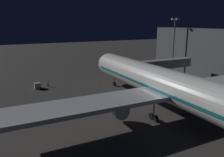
# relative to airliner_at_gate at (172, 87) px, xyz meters

# --- Properties ---
(ground_plane) EXTENTS (320.00, 320.00, 0.00)m
(ground_plane) POSITION_rel_airliner_at_gate_xyz_m (-0.00, -9.29, -5.73)
(ground_plane) COLOR #383533
(airliner_at_gate) EXTENTS (59.16, 61.47, 20.20)m
(airliner_at_gate) POSITION_rel_airliner_at_gate_xyz_m (0.00, 0.00, 0.00)
(airliner_at_gate) COLOR silver
(airliner_at_gate) RESTS_ON ground_plane
(jet_bridge) EXTENTS (21.05, 3.40, 7.35)m
(jet_bridge) POSITION_rel_airliner_at_gate_xyz_m (-11.36, -19.64, 0.09)
(jet_bridge) COLOR #9E9E99
(jet_bridge) RESTS_ON ground_plane
(apron_floodlight_mast) EXTENTS (2.90, 0.50, 18.94)m
(apron_floodlight_mast) POSITION_rel_airliner_at_gate_xyz_m (-25.50, -28.84, 5.20)
(apron_floodlight_mast) COLOR #59595E
(apron_floodlight_mast) RESTS_ON ground_plane
(baggage_container_near_belt) EXTENTS (1.63, 1.57, 1.56)m
(baggage_container_near_belt) POSITION_rel_airliner_at_gate_xyz_m (19.93, -30.86, -4.94)
(baggage_container_near_belt) COLOR #B7BABF
(baggage_container_near_belt) RESTS_ON ground_plane
(ground_crew_by_tug) EXTENTS (0.40, 0.40, 1.68)m
(ground_crew_by_tug) POSITION_rel_airliner_at_gate_xyz_m (16.98, -31.70, -4.80)
(ground_crew_by_tug) COLOR black
(ground_crew_by_tug) RESTS_ON ground_plane
(traffic_cone_nose_port) EXTENTS (0.36, 0.36, 0.55)m
(traffic_cone_nose_port) POSITION_rel_airliner_at_gate_xyz_m (-2.20, -29.15, -5.45)
(traffic_cone_nose_port) COLOR orange
(traffic_cone_nose_port) RESTS_ON ground_plane
(traffic_cone_nose_starboard) EXTENTS (0.36, 0.36, 0.55)m
(traffic_cone_nose_starboard) POSITION_rel_airliner_at_gate_xyz_m (2.20, -29.15, -5.45)
(traffic_cone_nose_starboard) COLOR orange
(traffic_cone_nose_starboard) RESTS_ON ground_plane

